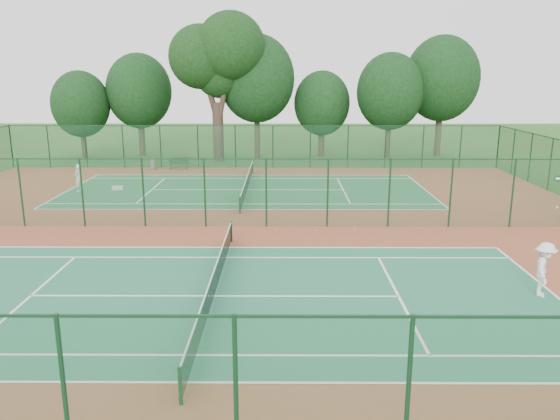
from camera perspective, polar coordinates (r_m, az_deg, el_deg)
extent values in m
plane|color=#28561A|center=(27.79, -4.60, -1.73)|extent=(120.00, 120.00, 0.00)
cube|color=brown|center=(27.79, -4.60, -1.72)|extent=(40.00, 36.00, 0.01)
cube|color=#226B49|center=(19.32, -6.86, -8.92)|extent=(23.77, 10.97, 0.01)
cube|color=#206638|center=(36.51, -3.42, 2.12)|extent=(23.77, 10.97, 0.01)
cube|color=#1B5334|center=(45.09, -2.73, 6.63)|extent=(40.00, 0.02, 3.50)
cube|color=#12331B|center=(44.90, -2.75, 8.80)|extent=(40.00, 0.05, 0.05)
cube|color=#1C542D|center=(10.66, -13.36, -19.09)|extent=(40.00, 0.02, 3.50)
cube|color=#153B24|center=(9.84, -13.93, -10.70)|extent=(40.00, 0.05, 0.05)
cube|color=#1A4E29|center=(27.37, -4.67, 1.80)|extent=(40.00, 0.02, 3.50)
cube|color=#14391C|center=(27.07, -4.75, 5.34)|extent=(40.00, 0.05, 0.05)
cylinder|color=black|center=(13.47, -10.38, -17.65)|extent=(0.10, 0.10, 0.97)
cylinder|color=black|center=(25.17, -5.12, -2.26)|extent=(0.10, 0.10, 0.97)
cube|color=black|center=(19.15, -6.90, -7.63)|extent=(0.02, 12.80, 0.85)
cube|color=silver|center=(18.99, -6.93, -6.41)|extent=(0.04, 12.80, 0.06)
cylinder|color=#13351D|center=(30.18, -4.21, 0.50)|extent=(0.10, 0.10, 0.97)
cylinder|color=#13351D|center=(42.70, -2.89, 4.50)|extent=(0.10, 0.10, 0.97)
cube|color=black|center=(36.42, -3.44, 2.84)|extent=(0.02, 12.80, 0.85)
cube|color=white|center=(36.34, -3.45, 3.52)|extent=(0.04, 12.80, 0.06)
imported|color=white|center=(20.95, 25.89, -5.61)|extent=(1.16, 1.43, 1.93)
imported|color=silver|center=(38.10, -20.32, 3.15)|extent=(0.56, 0.73, 1.80)
cylinder|color=slate|center=(45.53, -13.13, 4.72)|extent=(0.66, 0.66, 0.91)
cube|color=#113119|center=(45.25, -11.35, 4.48)|extent=(0.19, 0.43, 0.47)
cube|color=#113119|center=(45.33, -9.75, 4.56)|extent=(0.19, 0.43, 0.47)
cube|color=#113119|center=(45.24, -10.56, 4.84)|extent=(1.64, 0.82, 0.05)
cube|color=#113119|center=(45.00, -10.56, 5.11)|extent=(1.54, 0.45, 0.47)
cube|color=silver|center=(38.01, -16.61, 2.23)|extent=(0.74, 0.35, 0.27)
sphere|color=yellow|center=(26.90, 3.81, -2.15)|extent=(0.06, 0.06, 0.06)
sphere|color=yellow|center=(27.29, 7.83, -2.01)|extent=(0.08, 0.08, 0.08)
sphere|color=#AFCD2F|center=(26.96, -0.42, -2.09)|extent=(0.07, 0.07, 0.07)
cylinder|color=#36261D|center=(48.75, -6.48, 8.08)|extent=(0.94, 0.94, 5.13)
cylinder|color=#36261D|center=(48.86, -7.49, 12.58)|extent=(1.74, 0.51, 5.10)
cylinder|color=#36261D|center=(48.25, -5.71, 12.92)|extent=(1.62, 0.48, 5.54)
sphere|color=black|center=(48.96, -8.30, 15.56)|extent=(5.47, 5.47, 5.47)
sphere|color=black|center=(48.25, -5.17, 16.69)|extent=(5.81, 5.81, 5.81)
sphere|color=black|center=(49.16, -6.35, 14.12)|extent=(4.45, 4.45, 4.45)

